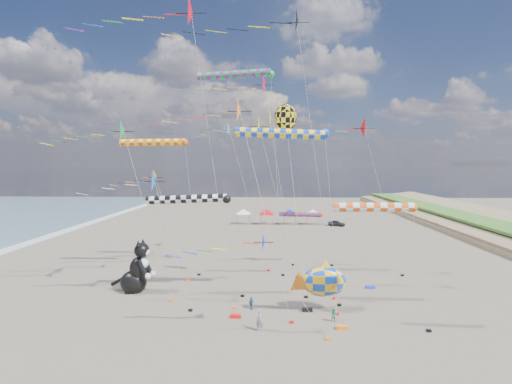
{
  "coord_description": "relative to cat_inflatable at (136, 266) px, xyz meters",
  "views": [
    {
      "loc": [
        -0.36,
        -25.62,
        13.0
      ],
      "look_at": [
        -1.64,
        12.0,
        10.37
      ],
      "focal_mm": 28.0,
      "sensor_mm": 36.0,
      "label": 1
    }
  ],
  "objects": [
    {
      "name": "fish_inflatable",
      "position": [
        18.29,
        -4.58,
        -0.09
      ],
      "size": [
        5.37,
        2.51,
        4.66
      ],
      "color": "#1245B5",
      "rests_on": "ground"
    },
    {
      "name": "delta_kite_3",
      "position": [
        12.79,
        -10.54,
        4.1
      ],
      "size": [
        10.54,
        1.65,
        8.08
      ],
      "color": "#080DCB",
      "rests_on": "ground"
    },
    {
      "name": "kite_bag_3",
      "position": [
        16.88,
        -4.79,
        -2.58
      ],
      "size": [
        0.9,
        0.44,
        0.3
      ],
      "primitive_type": "cube",
      "color": "black",
      "rests_on": "ground"
    },
    {
      "name": "tent_row",
      "position": [
        15.38,
        46.27,
        0.42
      ],
      "size": [
        19.2,
        4.2,
        3.8
      ],
      "color": "white",
      "rests_on": "ground"
    },
    {
      "name": "windsock_3",
      "position": [
        21.81,
        -8.81,
        6.93
      ],
      "size": [
        7.64,
        0.75,
        10.09
      ],
      "color": "#DD520F",
      "rests_on": "ground"
    },
    {
      "name": "windsock_2",
      "position": [
        17.69,
        11.15,
        3.82
      ],
      "size": [
        6.95,
        0.62,
        6.93
      ],
      "color": "red",
      "rests_on": "ground"
    },
    {
      "name": "kite_bag_2",
      "position": [
        10.68,
        -6.48,
        -2.58
      ],
      "size": [
        0.9,
        0.44,
        0.3
      ],
      "primitive_type": "cube",
      "color": "red",
      "rests_on": "ground"
    },
    {
      "name": "parked_car",
      "position": [
        27.61,
        44.27,
        -2.12
      ],
      "size": [
        3.83,
        2.82,
        1.21
      ],
      "primitive_type": "imported",
      "rotation": [
        0.0,
        0.0,
        1.13
      ],
      "color": "#26262D",
      "rests_on": "ground"
    },
    {
      "name": "kite_bag_1",
      "position": [
        24.09,
        1.96,
        -2.58
      ],
      "size": [
        0.9,
        0.44,
        0.3
      ],
      "primitive_type": "cube",
      "color": "blue",
      "rests_on": "ground"
    },
    {
      "name": "delta_kite_0",
      "position": [
        2.6,
        -5.1,
        8.49
      ],
      "size": [
        9.93,
        2.11,
        12.58
      ],
      "color": "blue",
      "rests_on": "ground"
    },
    {
      "name": "windsock_0",
      "position": [
        9.88,
        6.42,
        20.31
      ],
      "size": [
        10.05,
        0.9,
        23.57
      ],
      "color": "green",
      "rests_on": "ground"
    },
    {
      "name": "delta_kite_1",
      "position": [
        8.56,
        8.43,
        14.0
      ],
      "size": [
        10.25,
        2.04,
        18.06
      ],
      "color": "#11A4C5",
      "rests_on": "ground"
    },
    {
      "name": "kite_bag_0",
      "position": [
        19.25,
        -8.55,
        -2.58
      ],
      "size": [
        0.9,
        0.44,
        0.3
      ],
      "primitive_type": "cube",
      "color": "orange",
      "rests_on": "ground"
    },
    {
      "name": "delta_kite_6",
      "position": [
        11.14,
        -7.44,
        14.43
      ],
      "size": [
        10.62,
        2.24,
        18.57
      ],
      "color": "orange",
      "rests_on": "ground"
    },
    {
      "name": "windsock_1",
      "position": [
        0.49,
        6.29,
        12.72
      ],
      "size": [
        9.13,
        0.85,
        15.93
      ],
      "color": "#D85012",
      "rests_on": "ground"
    },
    {
      "name": "delta_kite_9",
      "position": [
        11.68,
        5.76,
        14.41
      ],
      "size": [
        13.65,
        2.6,
        18.7
      ],
      "color": "yellow",
      "rests_on": "ground"
    },
    {
      "name": "windsock_5",
      "position": [
        5.91,
        -1.1,
        6.85
      ],
      "size": [
        9.49,
        0.82,
        10.03
      ],
      "color": "black",
      "rests_on": "ground"
    },
    {
      "name": "delta_kite_4",
      "position": [
        24.56,
        6.76,
        14.1
      ],
      "size": [
        11.91,
        2.59,
        18.37
      ],
      "color": "#CC0500",
      "rests_on": "ground"
    },
    {
      "name": "ground",
      "position": [
        13.88,
        -13.73,
        -2.73
      ],
      "size": [
        260.0,
        260.0,
        0.0
      ],
      "primitive_type": "plane",
      "color": "brown",
      "rests_on": "ground"
    },
    {
      "name": "delta_kite_10",
      "position": [
        5.86,
        -4.37,
        22.73
      ],
      "size": [
        14.1,
        2.84,
        27.13
      ],
      "color": "red",
      "rests_on": "ground"
    },
    {
      "name": "delta_kite_2",
      "position": [
        0.32,
        4.07,
        8.54
      ],
      "size": [
        9.24,
        1.87,
        12.55
      ],
      "color": "orange",
      "rests_on": "ground"
    },
    {
      "name": "child_green",
      "position": [
        18.85,
        -7.09,
        -2.16
      ],
      "size": [
        0.65,
        0.56,
        1.15
      ],
      "primitive_type": "imported",
      "rotation": [
        0.0,
        0.0,
        -0.25
      ],
      "color": "#298E54",
      "rests_on": "ground"
    },
    {
      "name": "child_blue",
      "position": [
        11.89,
        -4.45,
        -2.18
      ],
      "size": [
        0.64,
        0.65,
        1.1
      ],
      "primitive_type": "imported",
      "rotation": [
        0.0,
        0.0,
        0.8
      ],
      "color": "#1E518D",
      "rests_on": "ground"
    },
    {
      "name": "cat_inflatable",
      "position": [
        0.0,
        0.0,
        0.0
      ],
      "size": [
        4.37,
        2.79,
        5.46
      ],
      "primitive_type": null,
      "rotation": [
        0.0,
        0.0,
        -0.2
      ],
      "color": "black",
      "rests_on": "ground"
    },
    {
      "name": "delta_kite_5",
      "position": [
        12.54,
        11.3,
        20.1
      ],
      "size": [
        15.15,
        2.71,
        24.48
      ],
      "color": "#F70A1F",
      "rests_on": "ground"
    },
    {
      "name": "windsock_4",
      "position": [
        14.91,
        -3.33,
        12.97
      ],
      "size": [
        9.67,
        0.91,
        16.21
      ],
      "color": "blue",
      "rests_on": "ground"
    },
    {
      "name": "angelfish_kite",
      "position": [
        14.89,
        0.78,
        14.76
      ],
      "size": [
        3.74,
        3.02,
        18.95
      ],
      "color": "yellow",
      "rests_on": "ground"
    },
    {
      "name": "person_adult",
      "position": [
        12.8,
        -9.09,
        -1.88
      ],
      "size": [
        0.62,
        0.41,
        1.7
      ],
      "primitive_type": "imported",
      "rotation": [
        0.0,
        0.0,
        0.0
      ],
      "color": "gray",
      "rests_on": "ground"
    },
    {
      "name": "delta_kite_7",
      "position": [
        14.55,
        -1.46,
        23.31
      ],
      "size": [
        15.82,
        2.56,
        27.64
      ],
      "color": "black",
      "rests_on": "ground"
    },
    {
      "name": "delta_kite_8",
      "position": [
        0.11,
        -2.62,
        13.09
      ],
      "size": [
        10.86,
        2.22,
        17.23
      ],
      "color": "#188C4B",
      "rests_on": "ground"
    }
  ]
}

